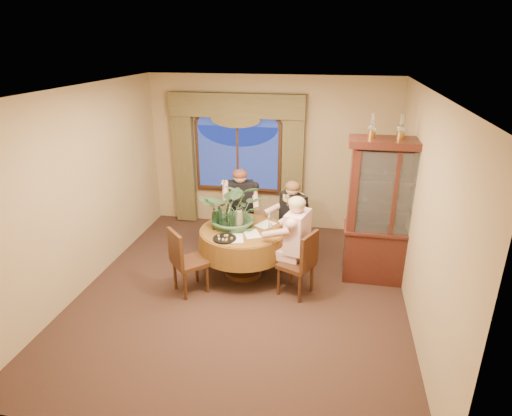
% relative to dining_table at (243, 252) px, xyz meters
% --- Properties ---
extents(floor, '(5.00, 5.00, 0.00)m').
position_rel_dining_table_xyz_m(floor, '(0.09, -0.54, -0.38)').
color(floor, black).
rests_on(floor, ground).
extents(wall_back, '(4.50, 0.00, 4.50)m').
position_rel_dining_table_xyz_m(wall_back, '(0.09, 1.96, 1.02)').
color(wall_back, '#9F8658').
rests_on(wall_back, ground).
extents(wall_right, '(0.00, 5.00, 5.00)m').
position_rel_dining_table_xyz_m(wall_right, '(2.34, -0.54, 1.02)').
color(wall_right, '#9F8658').
rests_on(wall_right, ground).
extents(ceiling, '(5.00, 5.00, 0.00)m').
position_rel_dining_table_xyz_m(ceiling, '(0.09, -0.54, 2.42)').
color(ceiling, white).
rests_on(ceiling, wall_back).
extents(window, '(1.62, 0.10, 1.32)m').
position_rel_dining_table_xyz_m(window, '(-0.51, 1.89, 0.92)').
color(window, navy).
rests_on(window, wall_back).
extents(arched_transom, '(1.60, 0.06, 0.44)m').
position_rel_dining_table_xyz_m(arched_transom, '(-0.51, 1.89, 1.71)').
color(arched_transom, navy).
rests_on(arched_transom, wall_back).
extents(drapery_left, '(0.38, 0.14, 2.32)m').
position_rel_dining_table_xyz_m(drapery_left, '(-1.54, 1.84, 0.80)').
color(drapery_left, '#4A4323').
rests_on(drapery_left, floor).
extents(drapery_right, '(0.38, 0.14, 2.32)m').
position_rel_dining_table_xyz_m(drapery_right, '(0.52, 1.84, 0.80)').
color(drapery_right, '#4A4323').
rests_on(drapery_right, floor).
extents(swag_valance, '(2.45, 0.16, 0.42)m').
position_rel_dining_table_xyz_m(swag_valance, '(-0.51, 1.81, 1.90)').
color(swag_valance, '#4A4323').
rests_on(swag_valance, wall_back).
extents(dining_table, '(1.76, 1.76, 0.75)m').
position_rel_dining_table_xyz_m(dining_table, '(0.00, 0.00, 0.00)').
color(dining_table, maroon).
rests_on(dining_table, floor).
extents(china_cabinet, '(1.32, 0.52, 2.13)m').
position_rel_dining_table_xyz_m(china_cabinet, '(2.09, 0.25, 0.69)').
color(china_cabinet, black).
rests_on(china_cabinet, floor).
extents(oil_lamp_left, '(0.11, 0.11, 0.34)m').
position_rel_dining_table_xyz_m(oil_lamp_left, '(1.73, 0.25, 1.92)').
color(oil_lamp_left, '#A5722D').
rests_on(oil_lamp_left, china_cabinet).
extents(oil_lamp_center, '(0.11, 0.11, 0.34)m').
position_rel_dining_table_xyz_m(oil_lamp_center, '(2.09, 0.25, 1.92)').
color(oil_lamp_center, '#A5722D').
rests_on(oil_lamp_center, china_cabinet).
extents(oil_lamp_right, '(0.11, 0.11, 0.34)m').
position_rel_dining_table_xyz_m(oil_lamp_right, '(2.46, 0.25, 1.92)').
color(oil_lamp_right, '#A5722D').
rests_on(oil_lamp_right, china_cabinet).
extents(chair_right, '(0.56, 0.56, 0.96)m').
position_rel_dining_table_xyz_m(chair_right, '(0.84, -0.39, 0.10)').
color(chair_right, black).
rests_on(chair_right, floor).
extents(chair_back_right, '(0.59, 0.59, 0.96)m').
position_rel_dining_table_xyz_m(chair_back_right, '(0.61, 0.63, 0.10)').
color(chair_back_right, black).
rests_on(chair_back_right, floor).
extents(chair_back, '(0.52, 0.52, 0.96)m').
position_rel_dining_table_xyz_m(chair_back, '(-0.25, 0.92, 0.10)').
color(chair_back, black).
rests_on(chair_back, floor).
extents(chair_front_left, '(0.59, 0.59, 0.96)m').
position_rel_dining_table_xyz_m(chair_front_left, '(-0.62, -0.60, 0.10)').
color(chair_front_left, black).
rests_on(chair_front_left, floor).
extents(person_pink, '(0.58, 0.61, 1.40)m').
position_rel_dining_table_xyz_m(person_pink, '(0.83, -0.23, 0.32)').
color(person_pink, beige).
rests_on(person_pink, floor).
extents(person_back, '(0.61, 0.58, 1.41)m').
position_rel_dining_table_xyz_m(person_back, '(-0.24, 0.89, 0.33)').
color(person_back, black).
rests_on(person_back, floor).
extents(person_scarf, '(0.66, 0.66, 1.36)m').
position_rel_dining_table_xyz_m(person_scarf, '(0.68, 0.56, 0.31)').
color(person_scarf, black).
rests_on(person_scarf, floor).
extents(stoneware_vase, '(0.13, 0.13, 0.25)m').
position_rel_dining_table_xyz_m(stoneware_vase, '(-0.08, 0.08, 0.50)').
color(stoneware_vase, '#957960').
rests_on(stoneware_vase, dining_table).
extents(centerpiece_plant, '(0.99, 1.11, 0.86)m').
position_rel_dining_table_xyz_m(centerpiece_plant, '(-0.13, 0.11, 1.01)').
color(centerpiece_plant, '#375A35').
rests_on(centerpiece_plant, dining_table).
extents(olive_bowl, '(0.16, 0.16, 0.05)m').
position_rel_dining_table_xyz_m(olive_bowl, '(0.08, -0.02, 0.40)').
color(olive_bowl, '#485C32').
rests_on(olive_bowl, dining_table).
extents(cheese_platter, '(0.33, 0.33, 0.02)m').
position_rel_dining_table_xyz_m(cheese_platter, '(-0.17, -0.39, 0.39)').
color(cheese_platter, black).
rests_on(cheese_platter, dining_table).
extents(wine_bottle_0, '(0.07, 0.07, 0.33)m').
position_rel_dining_table_xyz_m(wine_bottle_0, '(-0.35, 0.02, 0.54)').
color(wine_bottle_0, black).
rests_on(wine_bottle_0, dining_table).
extents(wine_bottle_1, '(0.07, 0.07, 0.33)m').
position_rel_dining_table_xyz_m(wine_bottle_1, '(-0.17, -0.03, 0.54)').
color(wine_bottle_1, black).
rests_on(wine_bottle_1, dining_table).
extents(wine_bottle_2, '(0.07, 0.07, 0.33)m').
position_rel_dining_table_xyz_m(wine_bottle_2, '(-0.40, -0.08, 0.54)').
color(wine_bottle_2, black).
rests_on(wine_bottle_2, dining_table).
extents(wine_bottle_3, '(0.07, 0.07, 0.33)m').
position_rel_dining_table_xyz_m(wine_bottle_3, '(-0.19, 0.01, 0.54)').
color(wine_bottle_3, tan).
rests_on(wine_bottle_3, dining_table).
extents(wine_bottle_4, '(0.07, 0.07, 0.33)m').
position_rel_dining_table_xyz_m(wine_bottle_4, '(-0.25, 0.14, 0.54)').
color(wine_bottle_4, black).
rests_on(wine_bottle_4, dining_table).
extents(wine_bottle_5, '(0.07, 0.07, 0.33)m').
position_rel_dining_table_xyz_m(wine_bottle_5, '(-0.43, 0.08, 0.54)').
color(wine_bottle_5, tan).
rests_on(wine_bottle_5, dining_table).
extents(tasting_paper_0, '(0.32, 0.36, 0.00)m').
position_rel_dining_table_xyz_m(tasting_paper_0, '(0.17, -0.15, 0.38)').
color(tasting_paper_0, white).
rests_on(tasting_paper_0, dining_table).
extents(tasting_paper_1, '(0.33, 0.37, 0.00)m').
position_rel_dining_table_xyz_m(tasting_paper_1, '(0.31, 0.22, 0.38)').
color(tasting_paper_1, white).
rests_on(tasting_paper_1, dining_table).
extents(tasting_paper_2, '(0.28, 0.34, 0.00)m').
position_rel_dining_table_xyz_m(tasting_paper_2, '(-0.03, -0.33, 0.38)').
color(tasting_paper_2, white).
rests_on(tasting_paper_2, dining_table).
extents(wine_glass_person_pink, '(0.07, 0.07, 0.18)m').
position_rel_dining_table_xyz_m(wine_glass_person_pink, '(0.43, -0.12, 0.46)').
color(wine_glass_person_pink, silver).
rests_on(wine_glass_person_pink, dining_table).
extents(wine_glass_person_back, '(0.07, 0.07, 0.18)m').
position_rel_dining_table_xyz_m(wine_glass_person_back, '(-0.12, 0.43, 0.46)').
color(wine_glass_person_back, silver).
rests_on(wine_glass_person_back, dining_table).
extents(wine_glass_person_scarf, '(0.07, 0.07, 0.18)m').
position_rel_dining_table_xyz_m(wine_glass_person_scarf, '(0.35, 0.28, 0.46)').
color(wine_glass_person_scarf, silver).
rests_on(wine_glass_person_scarf, dining_table).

